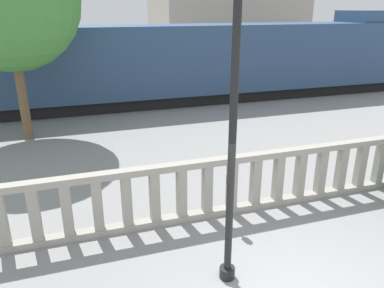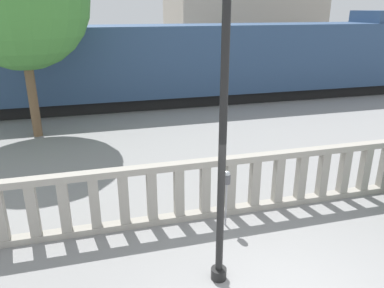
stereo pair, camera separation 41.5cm
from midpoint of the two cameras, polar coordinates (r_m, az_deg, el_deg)
balustrade at (r=8.37m, az=2.80°, el=-6.52°), size 16.87×0.24×1.37m
lamppost at (r=5.38m, az=4.44°, el=13.69°), size 0.32×0.32×6.93m
parking_meter at (r=7.85m, az=4.25°, el=-5.84°), size 0.15×0.15×1.28m
train_near at (r=17.92m, az=-8.34°, el=11.85°), size 28.93×2.65×4.27m
tree_left at (r=14.10m, az=-27.15°, el=18.99°), size 4.56×4.56×6.95m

